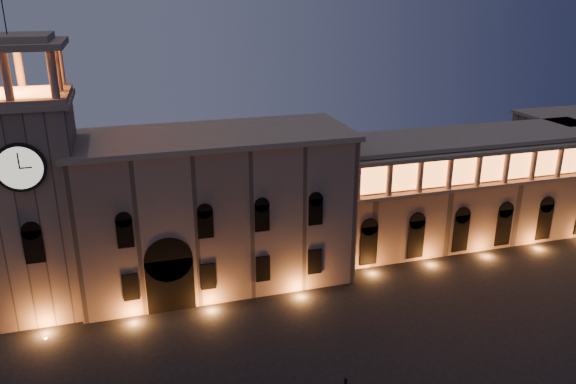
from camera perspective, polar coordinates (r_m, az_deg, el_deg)
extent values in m
cube|color=#876B58|center=(64.57, -7.41, -1.89)|extent=(30.00, 12.00, 17.00)
cube|color=gray|center=(61.89, -7.77, 5.71)|extent=(30.80, 12.80, 0.60)
cube|color=black|center=(61.43, -11.90, -9.03)|extent=(5.00, 1.40, 6.00)
cylinder|color=black|center=(60.07, -12.10, -6.52)|extent=(5.00, 1.40, 5.00)
cube|color=orange|center=(61.35, -11.87, -9.28)|extent=(4.20, 0.20, 5.00)
cube|color=#876B58|center=(62.78, -24.23, -1.74)|extent=(9.00, 9.00, 22.00)
cube|color=gray|center=(59.93, -25.74, 8.33)|extent=(9.80, 9.80, 0.50)
cylinder|color=black|center=(56.56, -25.58, 2.25)|extent=(4.60, 0.35, 4.60)
cylinder|color=beige|center=(56.43, -25.60, 2.21)|extent=(4.00, 0.12, 4.00)
cube|color=gray|center=(59.85, -25.81, 8.79)|extent=(9.40, 9.40, 0.50)
cube|color=orange|center=(59.80, -25.85, 9.07)|extent=(6.80, 6.80, 0.15)
cylinder|color=gray|center=(55.80, -26.70, 10.45)|extent=(0.76, 0.76, 4.20)
cylinder|color=gray|center=(55.29, -22.78, 10.94)|extent=(0.76, 0.76, 4.20)
cylinder|color=gray|center=(63.25, -25.67, 11.48)|extent=(0.76, 0.76, 4.20)
cylinder|color=gray|center=(62.81, -22.19, 11.91)|extent=(0.76, 0.76, 4.20)
cylinder|color=gray|center=(59.05, -22.46, 11.46)|extent=(0.76, 0.76, 4.20)
cube|color=gray|center=(59.28, -26.51, 13.28)|extent=(9.80, 9.80, 0.60)
cube|color=gray|center=(59.24, -26.60, 13.85)|extent=(7.50, 7.50, 0.60)
cylinder|color=black|center=(59.13, -26.95, 16.05)|extent=(0.10, 0.10, 4.00)
cube|color=#816653|center=(79.16, 17.38, 0.32)|extent=(40.00, 10.00, 14.00)
cube|color=gray|center=(77.16, 17.93, 5.40)|extent=(40.60, 10.60, 0.50)
cube|color=gray|center=(74.23, 19.87, 0.63)|extent=(40.00, 1.20, 0.40)
cube|color=gray|center=(73.02, 20.26, 3.82)|extent=(40.00, 1.40, 0.50)
cube|color=orange|center=(74.00, 19.83, 2.38)|extent=(38.00, 0.15, 3.60)
cylinder|color=gray|center=(64.68, 7.11, 1.00)|extent=(0.70, 0.70, 4.00)
cylinder|color=gray|center=(66.34, 10.28, 1.31)|extent=(0.70, 0.70, 4.00)
cylinder|color=gray|center=(68.20, 13.28, 1.61)|extent=(0.70, 0.70, 4.00)
cylinder|color=gray|center=(70.23, 16.12, 1.88)|extent=(0.70, 0.70, 4.00)
cylinder|color=gray|center=(72.43, 18.80, 2.13)|extent=(0.70, 0.70, 4.00)
cylinder|color=gray|center=(74.78, 21.31, 2.36)|extent=(0.70, 0.70, 4.00)
cylinder|color=gray|center=(77.26, 23.67, 2.58)|extent=(0.70, 0.70, 4.00)
cylinder|color=gray|center=(79.87, 25.87, 2.78)|extent=(0.70, 0.70, 4.00)
sphere|color=black|center=(41.08, 5.88, -18.41)|extent=(0.27, 0.27, 0.27)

